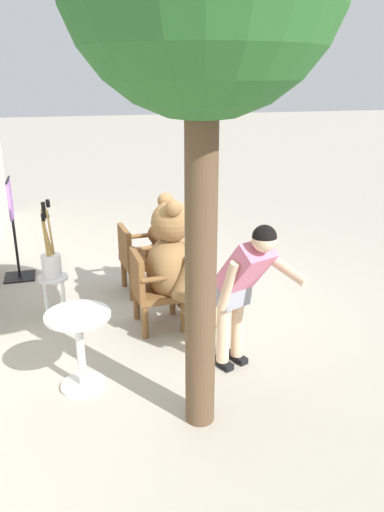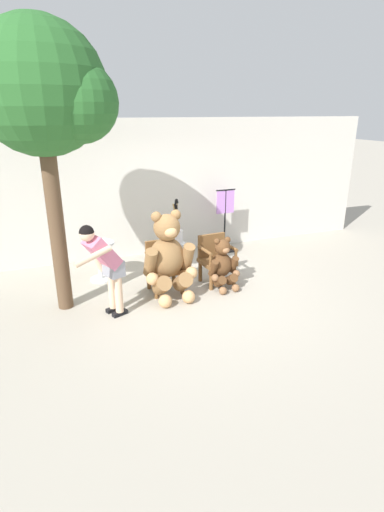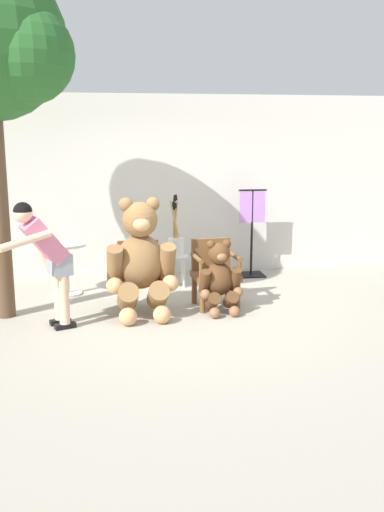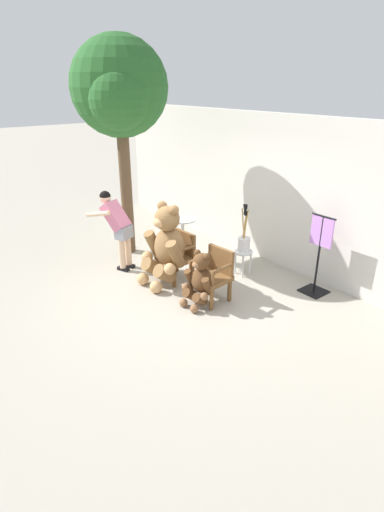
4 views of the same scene
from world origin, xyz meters
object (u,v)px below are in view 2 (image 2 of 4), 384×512
brush_bucket (177,234)px  teddy_bear_small (223,264)px  patio_tree (47,94)px  person_visitor (104,261)px  white_stool (177,248)px  round_side_table (99,257)px  teddy_bear_large (168,256)px  wooden_chair_left (164,265)px  wooden_chair_right (216,258)px  clothing_display_stand (225,219)px

brush_bucket → teddy_bear_small: bearing=-74.3°
patio_tree → person_visitor: bearing=-45.4°
white_stool → round_side_table: 1.58m
white_stool → patio_tree: patio_tree is taller
teddy_bear_large → round_side_table: teddy_bear_large is taller
white_stool → brush_bucket: (-0.00, 0.00, 0.30)m
person_visitor → wooden_chair_left: bearing=29.6°
wooden_chair_right → white_stool: size_ratio=1.87×
wooden_chair_left → white_stool: wooden_chair_left is taller
teddy_bear_small → clothing_display_stand: 2.02m
wooden_chair_left → teddy_bear_large: bearing=-88.9°
brush_bucket → clothing_display_stand: bearing=20.4°
wooden_chair_left → teddy_bear_small: size_ratio=0.94×
person_visitor → teddy_bear_large: bearing=18.0°
person_visitor → round_side_table: size_ratio=2.05×
wooden_chair_right → round_side_table: 2.10m
person_visitor → clothing_display_stand: person_visitor is taller
teddy_bear_small → patio_tree: (-2.55, 0.19, 2.70)m
round_side_table → patio_tree: (-0.61, -0.93, 2.70)m
wooden_chair_left → wooden_chair_right: size_ratio=1.00×
round_side_table → patio_tree: patio_tree is taller
wooden_chair_right → white_stool: 1.11m
teddy_bear_large → patio_tree: patio_tree is taller
wooden_chair_right → patio_tree: size_ratio=0.21×
round_side_table → clothing_display_stand: bearing=13.7°
teddy_bear_large → person_visitor: bearing=-162.0°
brush_bucket → patio_tree: patio_tree is taller
wooden_chair_left → teddy_bear_large: teddy_bear_large is taller
wooden_chair_left → teddy_bear_small: teddy_bear_small is taller
patio_tree → teddy_bear_large: bearing=-5.8°
teddy_bear_small → round_side_table: bearing=150.0°
person_visitor → brush_bucket: 2.36m
wooden_chair_right → teddy_bear_small: (0.01, -0.29, -0.01)m
white_stool → patio_tree: bearing=-152.3°
wooden_chair_right → round_side_table: size_ratio=1.19×
wooden_chair_left → white_stool: (0.60, 1.04, -0.11)m
teddy_bear_large → teddy_bear_small: (0.97, -0.03, -0.26)m
wooden_chair_left → clothing_display_stand: (1.86, 1.51, 0.26)m
white_stool → clothing_display_stand: clothing_display_stand is taller
person_visitor → white_stool: 2.41m
teddy_bear_small → clothing_display_stand: clothing_display_stand is taller
teddy_bear_small → white_stool: teddy_bear_small is taller
wooden_chair_right → wooden_chair_left: bearing=180.0°
wooden_chair_right → clothing_display_stand: bearing=59.5°
teddy_bear_large → white_stool: (0.60, 1.30, -0.36)m
teddy_bear_large → patio_tree: bearing=174.2°
white_stool → round_side_table: round_side_table is taller
teddy_bear_large → person_visitor: person_visitor is taller
round_side_table → wooden_chair_left: bearing=-40.8°
wooden_chair_left → white_stool: size_ratio=1.87×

